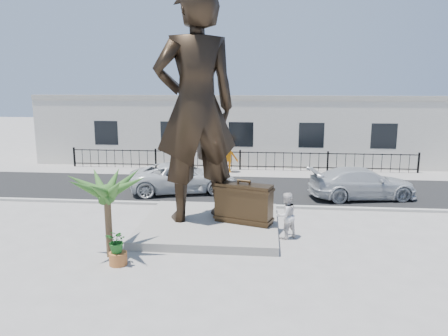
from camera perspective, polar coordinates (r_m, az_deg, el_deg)
The scene contains 16 objects.
ground at distance 15.72m, azimuth -0.70°, elevation -9.70°, with size 100.00×100.00×0.00m, color #9E9991.
street at distance 23.33m, azimuth 1.41°, elevation -2.61°, with size 40.00×7.00×0.01m, color black.
curb at distance 19.95m, azimuth 0.69°, elevation -4.89°, with size 40.00×0.25×0.12m, color #A5A399.
far_sidewalk at distance 27.22m, azimuth 2.01°, elevation -0.57°, with size 40.00×2.50×0.02m, color #9E9991.
plinth at distance 17.12m, azimuth -1.84°, elevation -7.37°, with size 5.20×5.20×0.30m, color gray.
fence at distance 27.89m, azimuth 2.12°, elevation 0.96°, with size 22.00×0.10×1.20m, color black.
building at distance 31.81m, azimuth 2.59°, elevation 5.17°, with size 28.00×7.00×4.40m, color silver.
statue at distance 16.60m, azimuth -3.68°, elevation 7.92°, with size 3.18×2.09×8.72m, color black.
suitcase at distance 16.68m, azimuth 2.60°, elevation -4.63°, with size 2.15×0.68×1.51m, color #322415.
tourist at distance 16.03m, azimuth 8.11°, elevation -6.16°, with size 0.83×0.65×1.71m, color silver.
car_white at distance 22.48m, azimuth -5.38°, elevation -1.23°, with size 2.48×5.38×1.50m, color silver.
car_silver at distance 22.19m, azimuth 17.62°, elevation -1.90°, with size 2.09×5.13×1.49m, color #B5B8BA.
worker at distance 26.98m, azimuth 0.58°, elevation 1.44°, with size 1.24×0.72×1.93m, color orange.
palm_tree at distance 15.05m, azimuth -14.63°, elevation -11.09°, with size 1.80×1.80×3.20m, color #2D561F, non-canonical shape.
planter at distance 14.28m, azimuth -13.66°, elevation -11.42°, with size 0.56×0.56×0.40m, color #A9602C.
shrub at distance 14.07m, azimuth -13.77°, elevation -9.26°, with size 0.68×0.59×0.75m, color #1E5C1E.
Camera 1 is at (1.59, -14.58, 5.67)m, focal length 35.00 mm.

